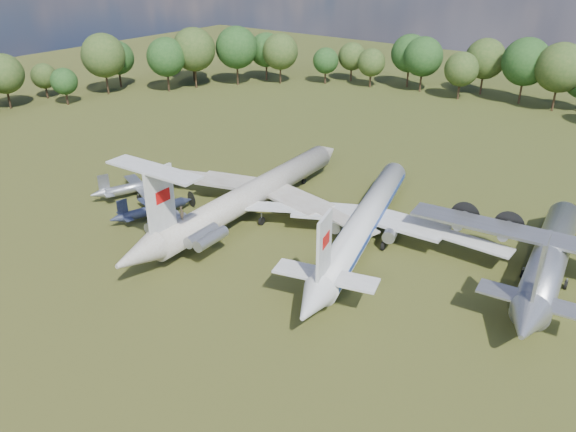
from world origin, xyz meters
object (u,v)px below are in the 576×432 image
Objects in this scene: small_prop_west at (154,212)px; tu104_jet at (364,225)px; an12_transport at (548,261)px; small_prop_northwest at (137,189)px; person_on_il62 at (182,213)px; il62_airliner at (253,199)px.

tu104_jet is at bearing 39.67° from small_prop_west.
tu104_jet is 30.22m from small_prop_west.
an12_transport is 2.70× the size of small_prop_west.
small_prop_west is at bearing -167.48° from an12_transport.
small_prop_northwest is 22.01m from person_on_il62.
an12_transport is 52.29m from small_prop_west.
il62_airliner reaches higher than small_prop_northwest.
il62_airliner is 1.39× the size of an12_transport.
il62_airliner is at bearing -80.90° from person_on_il62.
small_prop_northwest is (-35.94, -8.08, -1.34)m from tu104_jet.
person_on_il62 is at bearing -90.00° from il62_airliner.
il62_airliner is 3.39× the size of small_prop_northwest.
small_prop_west is 9.00m from small_prop_northwest.
small_prop_northwest is at bearing -17.65° from person_on_il62.
person_on_il62 reaches higher than tu104_jet.
tu104_jet is at bearing -173.35° from an12_transport.
il62_airliner is 17.23m from tu104_jet.
small_prop_west is at bearing -141.70° from il62_airliner.
small_prop_west is 13.43m from person_on_il62.
small_prop_northwest is at bearing -173.50° from an12_transport.
an12_transport is (38.78, 7.38, -0.09)m from il62_airliner.
small_prop_west is at bearing -171.93° from tu104_jet.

